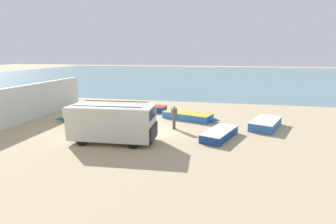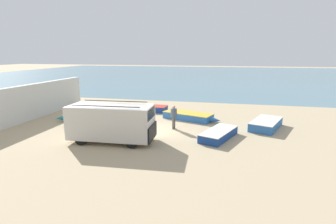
{
  "view_description": "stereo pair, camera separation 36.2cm",
  "coord_description": "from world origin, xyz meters",
  "px_view_note": "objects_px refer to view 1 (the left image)",
  "views": [
    {
      "loc": [
        4.82,
        -17.65,
        5.51
      ],
      "look_at": [
        0.69,
        1.92,
        1.0
      ],
      "focal_mm": 28.0,
      "sensor_mm": 36.0,
      "label": 1
    },
    {
      "loc": [
        5.17,
        -17.58,
        5.51
      ],
      "look_at": [
        0.69,
        1.92,
        1.0
      ],
      "focal_mm": 28.0,
      "sensor_mm": 36.0,
      "label": 2
    }
  ],
  "objects_px": {
    "fishing_rowboat_2": "(189,116)",
    "fisherman_1": "(174,115)",
    "parked_van": "(113,122)",
    "fisherman_0": "(66,115)",
    "fishing_rowboat_3": "(220,133)",
    "fishing_rowboat_0": "(266,123)",
    "fishing_rowboat_4": "(86,115)",
    "fishing_rowboat_1": "(146,108)"
  },
  "relations": [
    {
      "from": "fishing_rowboat_4",
      "to": "fisherman_0",
      "type": "bearing_deg",
      "value": 42.16
    },
    {
      "from": "fishing_rowboat_2",
      "to": "fishing_rowboat_4",
      "type": "xyz_separation_m",
      "value": [
        -8.76,
        -1.39,
        0.02
      ]
    },
    {
      "from": "fishing_rowboat_0",
      "to": "fisherman_1",
      "type": "distance_m",
      "value": 7.03
    },
    {
      "from": "fishing_rowboat_4",
      "to": "fishing_rowboat_3",
      "type": "bearing_deg",
      "value": 116.83
    },
    {
      "from": "parked_van",
      "to": "fishing_rowboat_3",
      "type": "distance_m",
      "value": 7.08
    },
    {
      "from": "fishing_rowboat_2",
      "to": "fishing_rowboat_3",
      "type": "distance_m",
      "value": 5.14
    },
    {
      "from": "fishing_rowboat_1",
      "to": "fishing_rowboat_2",
      "type": "bearing_deg",
      "value": 155.86
    },
    {
      "from": "fisherman_0",
      "to": "fishing_rowboat_1",
      "type": "bearing_deg",
      "value": -106.06
    },
    {
      "from": "fishing_rowboat_2",
      "to": "fisherman_0",
      "type": "distance_m",
      "value": 9.82
    },
    {
      "from": "fishing_rowboat_2",
      "to": "fisherman_0",
      "type": "relative_size",
      "value": 3.1
    },
    {
      "from": "fishing_rowboat_4",
      "to": "fishing_rowboat_1",
      "type": "bearing_deg",
      "value": 173.3
    },
    {
      "from": "fisherman_0",
      "to": "fisherman_1",
      "type": "height_order",
      "value": "fisherman_1"
    },
    {
      "from": "fishing_rowboat_0",
      "to": "fishing_rowboat_2",
      "type": "distance_m",
      "value": 6.13
    },
    {
      "from": "fisherman_1",
      "to": "fishing_rowboat_0",
      "type": "bearing_deg",
      "value": 29.88
    },
    {
      "from": "fishing_rowboat_1",
      "to": "fishing_rowboat_2",
      "type": "height_order",
      "value": "fishing_rowboat_2"
    },
    {
      "from": "fishing_rowboat_0",
      "to": "fisherman_1",
      "type": "height_order",
      "value": "fisherman_1"
    },
    {
      "from": "parked_van",
      "to": "fishing_rowboat_3",
      "type": "xyz_separation_m",
      "value": [
        6.62,
        2.28,
        -1.01
      ]
    },
    {
      "from": "fisherman_0",
      "to": "fishing_rowboat_4",
      "type": "bearing_deg",
      "value": -73.81
    },
    {
      "from": "fishing_rowboat_3",
      "to": "fishing_rowboat_4",
      "type": "height_order",
      "value": "fishing_rowboat_4"
    },
    {
      "from": "parked_van",
      "to": "fishing_rowboat_2",
      "type": "bearing_deg",
      "value": 56.23
    },
    {
      "from": "fishing_rowboat_4",
      "to": "fisherman_1",
      "type": "height_order",
      "value": "fisherman_1"
    },
    {
      "from": "fishing_rowboat_3",
      "to": "fishing_rowboat_4",
      "type": "distance_m",
      "value": 11.81
    },
    {
      "from": "fishing_rowboat_1",
      "to": "fisherman_1",
      "type": "distance_m",
      "value": 6.64
    },
    {
      "from": "parked_van",
      "to": "fisherman_0",
      "type": "height_order",
      "value": "parked_van"
    },
    {
      "from": "fishing_rowboat_3",
      "to": "fisherman_1",
      "type": "relative_size",
      "value": 2.41
    },
    {
      "from": "parked_van",
      "to": "fisherman_0",
      "type": "bearing_deg",
      "value": 151.59
    },
    {
      "from": "fishing_rowboat_1",
      "to": "fishing_rowboat_3",
      "type": "xyz_separation_m",
      "value": [
        7.19,
        -6.78,
        -0.0
      ]
    },
    {
      "from": "fishing_rowboat_2",
      "to": "fishing_rowboat_4",
      "type": "height_order",
      "value": "fishing_rowboat_4"
    },
    {
      "from": "fishing_rowboat_3",
      "to": "fisherman_0",
      "type": "height_order",
      "value": "fisherman_0"
    },
    {
      "from": "fishing_rowboat_1",
      "to": "fishing_rowboat_3",
      "type": "height_order",
      "value": "fishing_rowboat_1"
    },
    {
      "from": "parked_van",
      "to": "fishing_rowboat_4",
      "type": "height_order",
      "value": "parked_van"
    },
    {
      "from": "fishing_rowboat_3",
      "to": "fisherman_1",
      "type": "xyz_separation_m",
      "value": [
        -3.4,
        1.39,
        0.78
      ]
    },
    {
      "from": "fishing_rowboat_4",
      "to": "fisherman_0",
      "type": "distance_m",
      "value": 3.11
    },
    {
      "from": "parked_van",
      "to": "fisherman_1",
      "type": "xyz_separation_m",
      "value": [
        3.22,
        3.67,
        -0.23
      ]
    },
    {
      "from": "fishing_rowboat_0",
      "to": "fisherman_0",
      "type": "bearing_deg",
      "value": 123.32
    },
    {
      "from": "fishing_rowboat_0",
      "to": "fishing_rowboat_3",
      "type": "bearing_deg",
      "value": 154.56
    },
    {
      "from": "fisherman_1",
      "to": "fishing_rowboat_4",
      "type": "bearing_deg",
      "value": -176.49
    },
    {
      "from": "fishing_rowboat_2",
      "to": "fishing_rowboat_3",
      "type": "xyz_separation_m",
      "value": [
        2.66,
        -4.4,
        -0.01
      ]
    },
    {
      "from": "fisherman_0",
      "to": "fisherman_1",
      "type": "xyz_separation_m",
      "value": [
        7.99,
        1.42,
        0.08
      ]
    },
    {
      "from": "fishing_rowboat_2",
      "to": "fisherman_1",
      "type": "distance_m",
      "value": 3.2
    },
    {
      "from": "fishing_rowboat_2",
      "to": "fisherman_1",
      "type": "bearing_deg",
      "value": -84.41
    },
    {
      "from": "fishing_rowboat_1",
      "to": "parked_van",
      "type": "bearing_deg",
      "value": 97.13
    }
  ]
}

